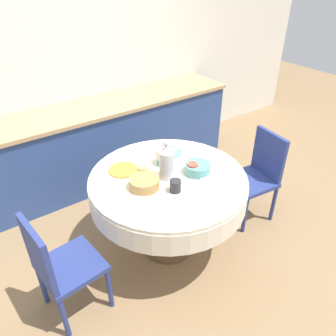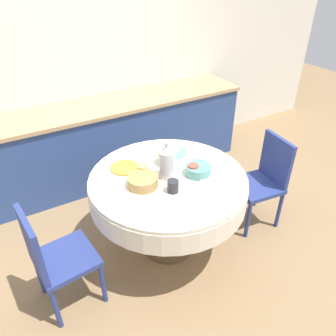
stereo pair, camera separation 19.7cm
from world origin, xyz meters
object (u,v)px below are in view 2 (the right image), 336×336
object	(u,v)px
coffee_carafe	(166,162)
chair_left	(264,178)
teapot	(167,154)
chair_right	(53,257)

from	to	relation	value
coffee_carafe	chair_left	bearing A→B (deg)	-7.11
chair_left	coffee_carafe	world-z (taller)	coffee_carafe
coffee_carafe	teapot	world-z (taller)	coffee_carafe
chair_left	teapot	distance (m)	0.99
teapot	chair_left	bearing A→B (deg)	-18.56
chair_right	coffee_carafe	size ratio (longest dim) A/B	2.81
chair_right	teapot	xyz separation A→B (m)	(1.06, 0.27, 0.37)
chair_left	teapot	size ratio (longest dim) A/B	4.03
chair_right	coffee_carafe	distance (m)	1.04
chair_left	coffee_carafe	size ratio (longest dim) A/B	2.81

